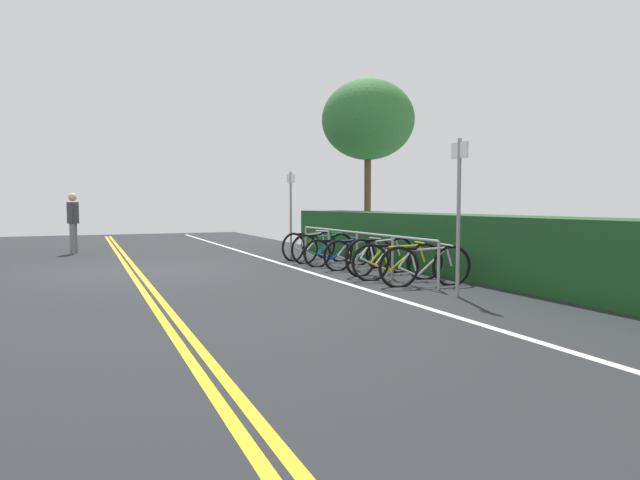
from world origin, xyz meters
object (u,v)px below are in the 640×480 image
at_px(bicycle_4, 381,256).
at_px(sign_post_near, 291,206).
at_px(bicycle_5, 398,262).
at_px(pedestrian, 73,219).
at_px(bicycle_3, 359,254).
at_px(bicycle_6, 425,266).
at_px(bicycle_1, 323,248).
at_px(sign_post_far, 459,203).
at_px(bicycle_0, 310,246).
at_px(tree_near_left, 368,120).
at_px(bike_rack, 357,241).
at_px(bicycle_2, 338,252).

relative_size(bicycle_4, sign_post_near, 0.79).
distance_m(bicycle_5, pedestrian, 10.07).
xyz_separation_m(bicycle_3, bicycle_6, (2.58, -0.05, 0.02)).
relative_size(bicycle_1, sign_post_far, 0.72).
height_order(bicycle_3, pedestrian, pedestrian).
bearing_deg(bicycle_5, bicycle_3, 176.99).
height_order(bicycle_6, sign_post_near, sign_post_near).
distance_m(bicycle_0, sign_post_far, 6.20).
distance_m(bicycle_4, sign_post_near, 4.32).
relative_size(bicycle_4, tree_near_left, 0.33).
distance_m(bike_rack, bicycle_6, 2.52).
distance_m(bicycle_4, pedestrian, 9.45).
bearing_deg(bicycle_4, bicycle_6, -2.70).
xyz_separation_m(bicycle_3, pedestrian, (-6.58, -5.72, 0.67)).
height_order(bicycle_5, sign_post_far, sign_post_far).
xyz_separation_m(bicycle_4, bicycle_5, (0.85, -0.12, -0.03)).
bearing_deg(bike_rack, bicycle_1, -177.71).
height_order(bicycle_1, bicycle_2, bicycle_1).
bearing_deg(bicycle_0, bicycle_4, 3.13).
height_order(bicycle_5, pedestrian, pedestrian).
bearing_deg(bicycle_0, bicycle_6, 1.17).
distance_m(bicycle_0, bicycle_5, 4.19).
bearing_deg(bicycle_0, tree_near_left, 132.66).
bearing_deg(bicycle_5, bicycle_2, -179.02).
bearing_deg(bicycle_6, bike_rack, -179.21).
height_order(bicycle_0, sign_post_far, sign_post_far).
bearing_deg(pedestrian, bicycle_0, 53.38).
bearing_deg(sign_post_near, bicycle_6, 2.84).
xyz_separation_m(bicycle_1, tree_near_left, (-3.92, 3.33, 3.79)).
relative_size(bicycle_6, sign_post_near, 0.75).
relative_size(bike_rack, pedestrian, 3.43).
bearing_deg(bicycle_5, bicycle_6, 2.98).
bearing_deg(bicycle_2, bicycle_5, 0.98).
bearing_deg(bike_rack, tree_near_left, 149.70).
bearing_deg(bicycle_4, tree_near_left, 153.81).
bearing_deg(bicycle_2, bicycle_0, -179.45).
bearing_deg(pedestrian, sign_post_near, 58.64).
distance_m(bicycle_3, pedestrian, 8.74).
bearing_deg(bicycle_6, bicycle_5, -177.02).
xyz_separation_m(bicycle_3, sign_post_far, (3.67, -0.20, 1.11)).
bearing_deg(bicycle_1, bicycle_5, 0.99).
bearing_deg(sign_post_far, tree_near_left, 159.78).
height_order(bicycle_0, bicycle_4, bicycle_4).
bearing_deg(bicycle_6, pedestrian, -148.24).
bearing_deg(sign_post_near, sign_post_far, 1.16).
height_order(bicycle_4, bicycle_6, bicycle_4).
height_order(bicycle_5, tree_near_left, tree_near_left).
height_order(bicycle_3, sign_post_far, sign_post_far).
bearing_deg(bicycle_3, bicycle_4, 2.01).
bearing_deg(bicycle_2, bicycle_4, 5.72).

